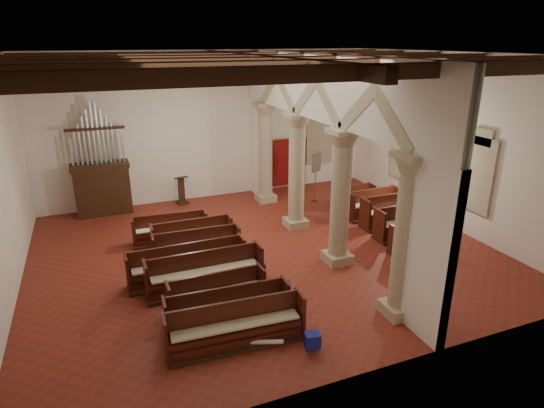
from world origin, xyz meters
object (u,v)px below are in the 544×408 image
(nave_pew_0, at_px, (236,332))
(pipe_organ, at_px, (101,179))
(lectern, at_px, (182,192))
(processional_banner, at_px, (315,183))
(aisle_pew_0, at_px, (417,242))

(nave_pew_0, bearing_deg, pipe_organ, 106.44)
(pipe_organ, height_order, lectern, pipe_organ)
(nave_pew_0, bearing_deg, lectern, 88.94)
(pipe_organ, xyz_separation_m, nave_pew_0, (2.24, -9.67, -1.03))
(lectern, distance_m, processional_banner, 5.51)
(nave_pew_0, xyz_separation_m, aisle_pew_0, (6.75, 2.32, 0.00))
(lectern, xyz_separation_m, processional_banner, (5.20, -1.80, 0.27))
(processional_banner, bearing_deg, aisle_pew_0, -100.81)
(processional_banner, height_order, nave_pew_0, processional_banner)
(pipe_organ, distance_m, aisle_pew_0, 11.66)
(pipe_organ, relative_size, aisle_pew_0, 2.36)
(aisle_pew_0, bearing_deg, lectern, 129.05)
(pipe_organ, bearing_deg, processional_banner, -12.50)
(lectern, distance_m, aisle_pew_0, 9.48)
(nave_pew_0, relative_size, aisle_pew_0, 1.67)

